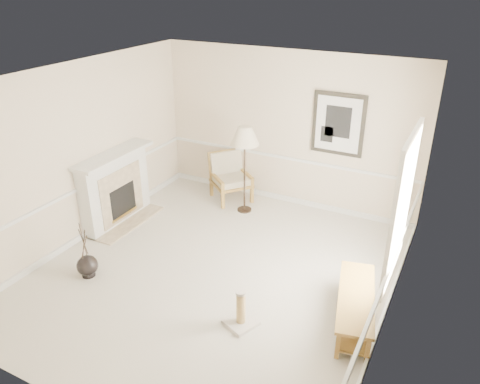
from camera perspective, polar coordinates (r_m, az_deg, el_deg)
name	(u,v)px	position (r m, az deg, el deg)	size (l,w,h in m)	color
ground	(214,272)	(7.17, -3.13, -9.74)	(5.50, 5.50, 0.00)	silver
room	(223,157)	(6.27, -2.09, 4.30)	(5.04, 5.54, 2.92)	beige
fireplace	(116,189)	(8.51, -14.92, 0.41)	(0.64, 1.64, 1.31)	white
floor_vase	(87,266)	(7.35, -18.10, -8.58)	(0.31, 0.31, 0.91)	black
armchair	(229,174)	(9.18, -1.33, 2.18)	(1.01, 1.00, 0.92)	olive
floor_lamp	(245,138)	(8.29, 0.58, 6.59)	(0.55, 0.55, 1.65)	black
bench	(355,304)	(6.29, 13.88, -13.15)	(0.77, 1.55, 0.42)	olive
scratching_post	(241,314)	(6.16, 0.11, -14.64)	(0.47, 0.47, 0.52)	beige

